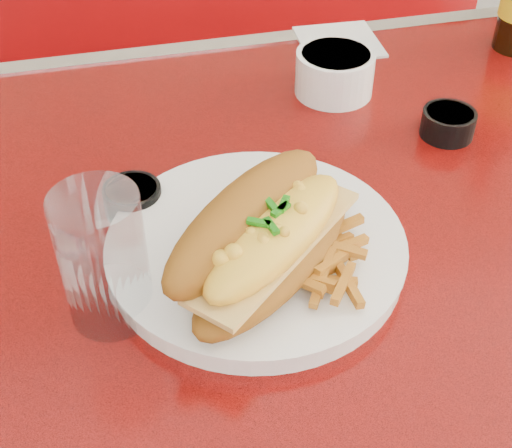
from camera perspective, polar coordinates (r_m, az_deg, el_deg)
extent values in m
cube|color=red|center=(0.72, 13.29, -0.80)|extent=(1.20, 0.80, 0.04)
cube|color=silver|center=(1.03, 4.06, 13.86)|extent=(1.22, 0.03, 0.04)
cylinder|color=silver|center=(1.01, 9.88, -16.95)|extent=(0.09, 0.09, 0.72)
cube|color=maroon|center=(1.62, -0.71, 3.38)|extent=(1.20, 0.50, 0.45)
cylinder|color=white|center=(0.65, 0.00, -2.07)|extent=(0.35, 0.35, 0.02)
cylinder|color=white|center=(0.64, 0.00, -1.40)|extent=(0.35, 0.35, 0.00)
ellipsoid|color=#915817|center=(0.59, 1.54, -2.88)|extent=(0.20, 0.19, 0.04)
cube|color=#E9C268|center=(0.58, 1.57, -1.68)|extent=(0.18, 0.16, 0.01)
ellipsoid|color=yellow|center=(0.57, 1.59, -0.85)|extent=(0.17, 0.16, 0.04)
ellipsoid|color=#915817|center=(0.58, -0.73, 0.42)|extent=(0.21, 0.19, 0.08)
cube|color=silver|center=(0.63, 5.81, -2.67)|extent=(0.01, 0.12, 0.00)
cube|color=silver|center=(0.68, 4.02, 1.54)|extent=(0.02, 0.03, 0.00)
cylinder|color=white|center=(0.88, 6.31, 11.93)|extent=(0.10, 0.10, 0.05)
cylinder|color=black|center=(0.86, 6.42, 13.25)|extent=(0.09, 0.09, 0.01)
cylinder|color=black|center=(0.70, -9.82, 1.97)|extent=(0.07, 0.07, 0.03)
cylinder|color=#D7834E|center=(0.70, -9.93, 2.69)|extent=(0.06, 0.06, 0.01)
cylinder|color=black|center=(0.83, 15.11, 7.77)|extent=(0.07, 0.07, 0.03)
cylinder|color=#D7834E|center=(0.82, 15.25, 8.46)|extent=(0.06, 0.06, 0.01)
cylinder|color=#AAC8DB|center=(0.58, -12.10, -2.73)|extent=(0.09, 0.09, 0.12)
cube|color=silver|center=(1.00, 6.65, 14.28)|extent=(0.11, 0.11, 0.00)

